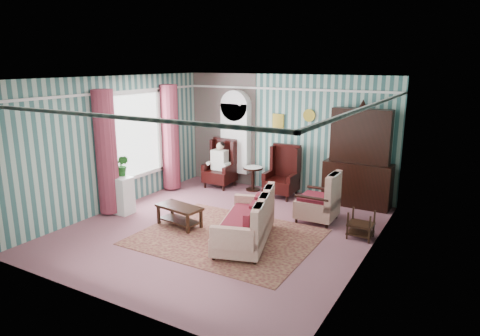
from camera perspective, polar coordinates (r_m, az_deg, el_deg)
The scene contains 17 objects.
floor at distance 8.48m, azimuth -2.42°, elevation -8.10°, with size 6.00×6.00×0.00m, color #804B53.
room_shell at distance 8.43m, azimuth -5.49°, elevation 5.87°, with size 5.53×6.02×2.91m.
bookcase at distance 11.18m, azimuth -0.59°, elevation 3.33°, with size 0.80×0.28×2.24m, color white.
dresser_hutch at distance 9.85m, azimuth 15.59°, elevation 1.70°, with size 1.50×0.56×2.36m, color black.
wingback_left at distance 11.09m, azimuth -2.72°, elevation 0.61°, with size 0.76×0.80×1.25m, color black.
wingback_right at distance 10.28m, azimuth 5.54°, elevation -0.52°, with size 0.76×0.80×1.25m, color black.
seated_woman at distance 11.09m, azimuth -2.72°, elevation 0.43°, with size 0.44×0.40×1.18m, color silver, non-canonical shape.
round_side_table at distance 10.85m, azimuth 1.74°, elevation -1.45°, with size 0.50×0.50×0.60m, color black.
nest_table at distance 8.27m, azimuth 15.82°, elevation -7.23°, with size 0.45×0.38×0.54m, color black.
plant_stand at distance 9.57m, azimuth -15.71°, elevation -3.49°, with size 0.55×0.35×0.80m, color silver.
rug at distance 8.10m, azimuth -1.74°, elevation -9.15°, with size 3.20×2.60×0.01m, color #531D1B.
sofa at distance 7.68m, azimuth 0.62°, elevation -6.32°, with size 1.86×1.10×1.04m, color #C2BA96.
floral_armchair at distance 8.89m, azimuth 10.28°, elevation -3.97°, with size 0.85×0.80×0.96m, color beige.
coffee_table at distance 8.62m, azimuth -8.07°, elevation -6.36°, with size 0.94×0.46×0.42m, color black.
potted_plant_a at distance 9.40m, azimuth -16.62°, elevation 0.08°, with size 0.40×0.35×0.45m, color #1B571C.
potted_plant_b at distance 9.48m, azimuth -15.36°, elevation 0.31°, with size 0.25×0.20×0.46m, color #194816.
potted_plant_c at distance 9.52m, azimuth -15.64°, elevation 0.15°, with size 0.22×0.22×0.39m, color #1A551D.
Camera 1 is at (4.21, -6.64, 3.19)m, focal length 32.00 mm.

